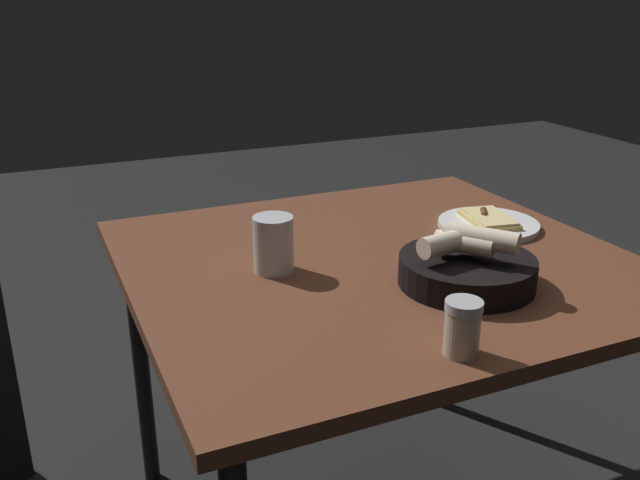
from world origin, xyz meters
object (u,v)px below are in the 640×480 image
dining_table (377,286)px  beer_glass (273,248)px  pepper_shaker (462,331)px  bread_basket (466,267)px  pizza_plate (488,223)px

dining_table → beer_glass: size_ratio=9.01×
beer_glass → pepper_shaker: (-0.42, -0.15, -0.01)m
dining_table → pepper_shaker: pepper_shaker is taller
bread_basket → pizza_plate: bearing=-44.0°
dining_table → pizza_plate: (0.06, -0.32, 0.07)m
dining_table → beer_glass: (0.02, 0.22, 0.11)m
dining_table → pizza_plate: size_ratio=4.36×
pizza_plate → beer_glass: 0.55m
dining_table → pepper_shaker: (-0.40, 0.07, 0.10)m
dining_table → bread_basket: (-0.19, -0.09, 0.10)m
bread_basket → beer_glass: size_ratio=2.29×
dining_table → beer_glass: bearing=83.7°
pizza_plate → pepper_shaker: bearing=139.2°
bread_basket → dining_table: bearing=25.0°
pizza_plate → beer_glass: size_ratio=2.07×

